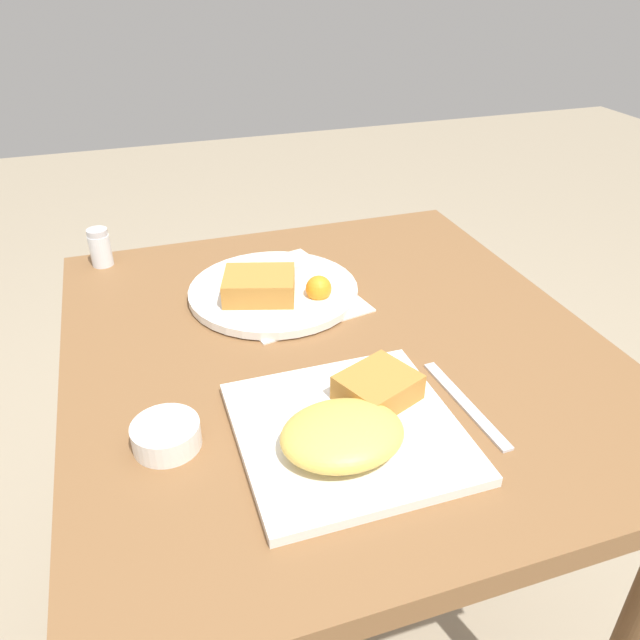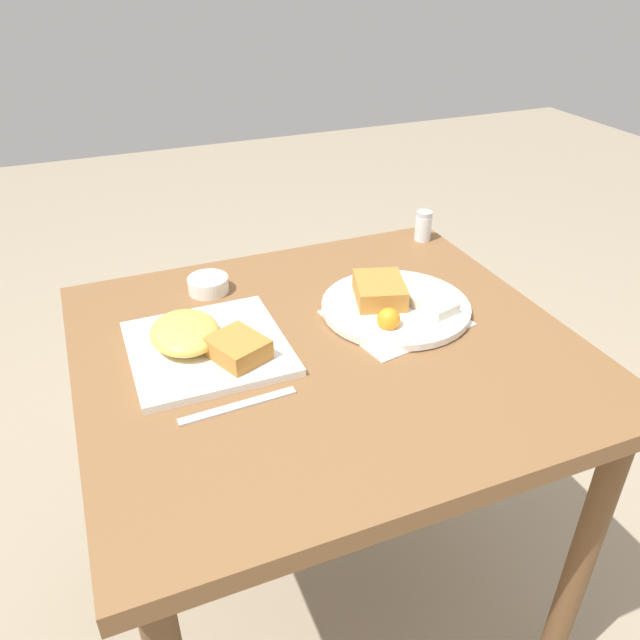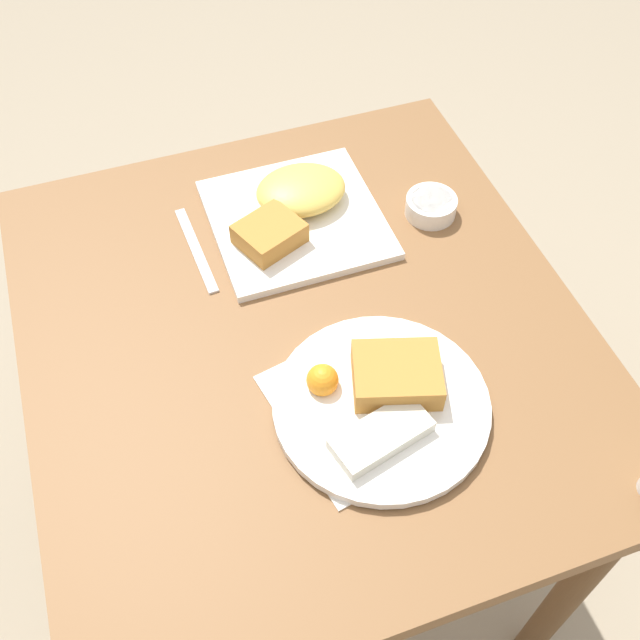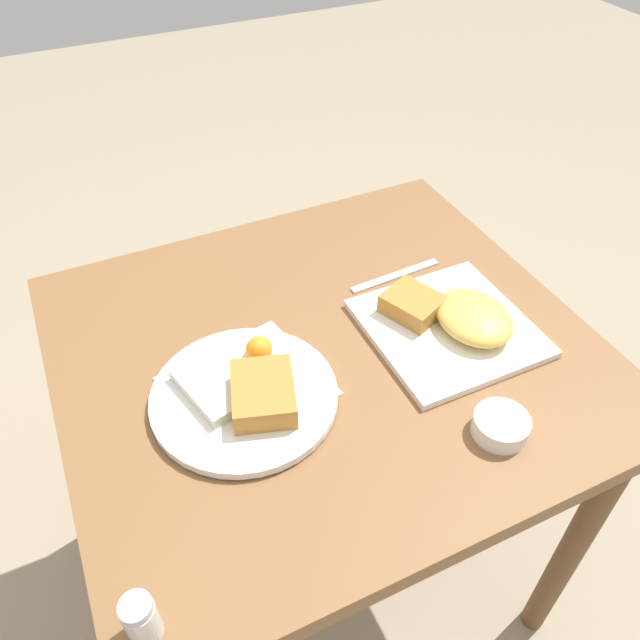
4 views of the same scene
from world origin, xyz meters
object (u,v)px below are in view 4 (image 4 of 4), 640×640
object	(u,v)px
plate_square_near	(453,321)
butter_knife	(395,276)
sauce_ramekin	(501,425)
salt_shaker	(142,621)
plate_oval_far	(246,393)

from	to	relation	value
plate_square_near	butter_knife	distance (m)	0.17
plate_square_near	butter_knife	world-z (taller)	plate_square_near
sauce_ramekin	butter_knife	distance (m)	0.39
sauce_ramekin	salt_shaker	distance (m)	0.55
plate_square_near	plate_oval_far	size ratio (longest dim) A/B	0.93
salt_shaker	butter_knife	bearing A→B (deg)	-52.96
plate_square_near	sauce_ramekin	world-z (taller)	plate_square_near
plate_oval_far	butter_knife	bearing A→B (deg)	-65.12
sauce_ramekin	butter_knife	bearing A→B (deg)	-6.80
plate_square_near	sauce_ramekin	size ratio (longest dim) A/B	3.23
sauce_ramekin	butter_knife	xyz separation A→B (m)	(0.39, -0.05, -0.02)
plate_square_near	salt_shaker	size ratio (longest dim) A/B	3.74
butter_knife	sauce_ramekin	bearing A→B (deg)	80.18
sauce_ramekin	salt_shaker	size ratio (longest dim) A/B	1.16
plate_oval_far	sauce_ramekin	distance (m)	0.39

